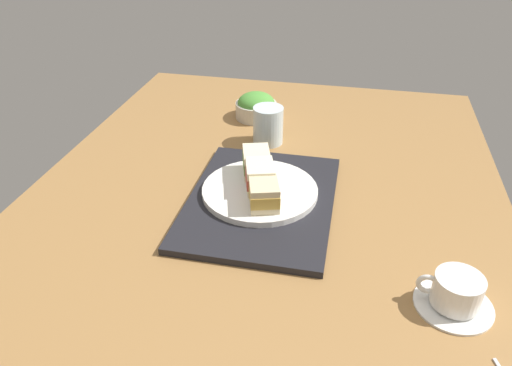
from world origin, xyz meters
TOP-DOWN VIEW (x-y plane):
  - ground_plane at (0.00, 0.00)cm, footprint 140.00×100.00cm
  - serving_tray at (-0.40, 0.13)cm, footprint 38.99×28.95cm
  - sandwich_plate at (-1.69, -0.61)cm, footprint 23.71×23.71cm
  - sandwich_near at (-7.32, -2.54)cm, footprint 8.64×7.41cm
  - sandwich_middle at (-1.69, -0.61)cm, footprint 8.65×7.55cm
  - sandwich_far at (3.94, 1.33)cm, footprint 8.82×7.43cm
  - salad_bowl at (-41.26, -9.87)cm, footprint 11.26×11.26cm
  - coffee_cup at (21.20, 34.76)cm, footprint 12.11×12.20cm
  - drinking_glass at (-27.32, -3.86)cm, footprint 7.48×7.48cm

SIDE VIEW (x-z plane):
  - ground_plane at x=0.00cm, z-range -3.00..0.00cm
  - serving_tray at x=-0.40cm, z-range 0.00..1.44cm
  - sandwich_plate at x=-1.69cm, z-range 1.44..2.71cm
  - coffee_cup at x=21.20cm, z-range -0.31..5.50cm
  - salad_bowl at x=-41.26cm, z-range -0.29..6.81cm
  - drinking_glass at x=-27.32cm, z-range 0.00..9.30cm
  - sandwich_far at x=3.94cm, z-range 2.71..7.82cm
  - sandwich_near at x=-7.32cm, z-range 2.71..8.15cm
  - sandwich_middle at x=-1.69cm, z-range 2.71..8.26cm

